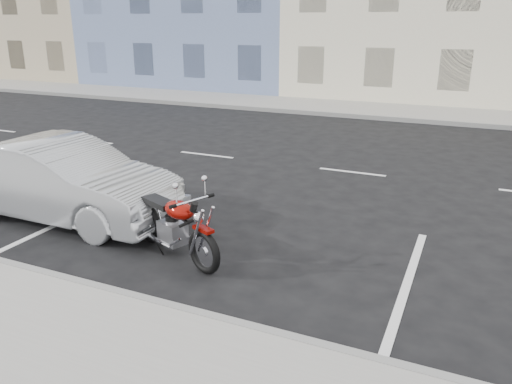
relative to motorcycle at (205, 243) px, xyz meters
The scene contains 6 objects.
ground 6.48m from the motorcycle, 65.54° to the left, with size 120.00×120.00×0.00m, color black.
sidewalk_far 14.77m from the motorcycle, 99.05° to the left, with size 80.00×3.40×0.15m, color gray.
curb_near 2.61m from the motorcycle, 154.35° to the right, with size 80.00×0.12×0.16m, color gray.
curb_far 13.10m from the motorcycle, 100.22° to the left, with size 80.00×0.12×0.16m, color gray.
motorcycle is the anchor object (origin of this frame).
sedan_silver 3.50m from the motorcycle, 166.25° to the left, with size 1.54×4.41×1.45m, color #A5A8AC.
Camera 1 is at (0.59, -11.42, 3.42)m, focal length 35.00 mm.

